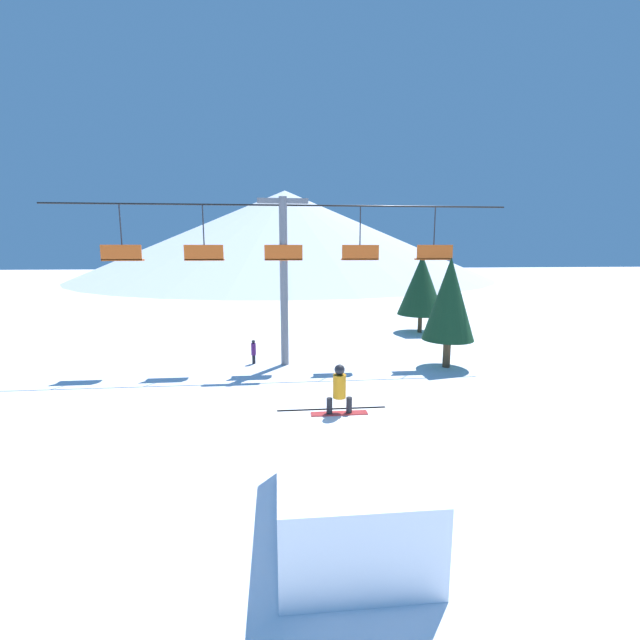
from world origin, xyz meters
The scene contains 8 objects.
ground_plane centered at (0.00, 0.00, 0.00)m, with size 220.00×220.00×0.00m, color white.
mountain_ridge centered at (0.00, 77.65, 8.24)m, with size 77.18×77.18×16.48m.
snow_ramp centered at (-0.32, 0.65, 0.85)m, with size 2.80×4.46×1.70m.
snowboarder centered at (-0.18, 2.48, 2.33)m, with size 1.41×0.32×1.27m.
chairlift centered at (-1.35, 13.23, 5.04)m, with size 21.83×0.44×8.14m.
pine_tree_near centered at (6.50, 12.03, 3.35)m, with size 2.46×2.46×5.35m.
pine_tree_far centered at (8.03, 20.53, 3.28)m, with size 3.15×3.15×5.32m.
distant_skier centered at (-2.91, 13.56, 0.67)m, with size 0.24×0.24×1.23m.
Camera 1 is at (-1.66, -7.51, 5.80)m, focal length 24.00 mm.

